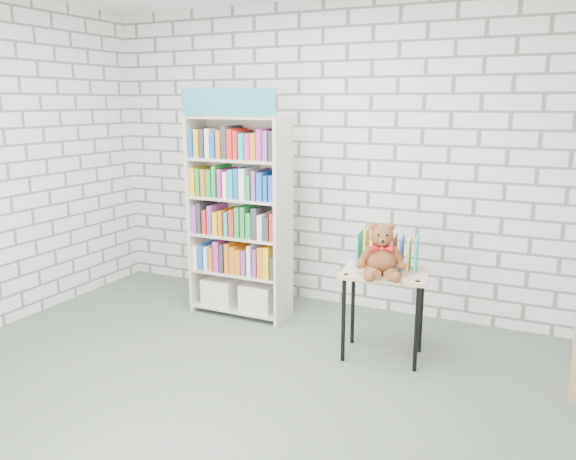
% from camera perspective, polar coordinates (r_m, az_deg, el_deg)
% --- Properties ---
extents(ground, '(4.50, 4.50, 0.00)m').
position_cam_1_polar(ground, '(3.99, -8.05, -15.89)').
color(ground, '#4D5B4D').
rests_on(ground, ground).
extents(room_shell, '(4.52, 4.02, 2.81)m').
position_cam_1_polar(room_shell, '(3.50, -8.98, 10.67)').
color(room_shell, silver).
rests_on(room_shell, ground).
extents(bookshelf, '(0.90, 0.35, 2.02)m').
position_cam_1_polar(bookshelf, '(5.02, -4.92, 1.48)').
color(bookshelf, beige).
rests_on(bookshelf, ground).
extents(display_table, '(0.68, 0.51, 0.68)m').
position_cam_1_polar(display_table, '(4.27, 9.75, -5.39)').
color(display_table, tan).
rests_on(display_table, ground).
extents(table_books, '(0.46, 0.24, 0.26)m').
position_cam_1_polar(table_books, '(4.30, 10.07, -2.11)').
color(table_books, '#29B4B5').
rests_on(table_books, display_table).
extents(teddy_bear, '(0.35, 0.35, 0.39)m').
position_cam_1_polar(teddy_bear, '(4.10, 9.49, -2.49)').
color(teddy_bear, brown).
rests_on(teddy_bear, display_table).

